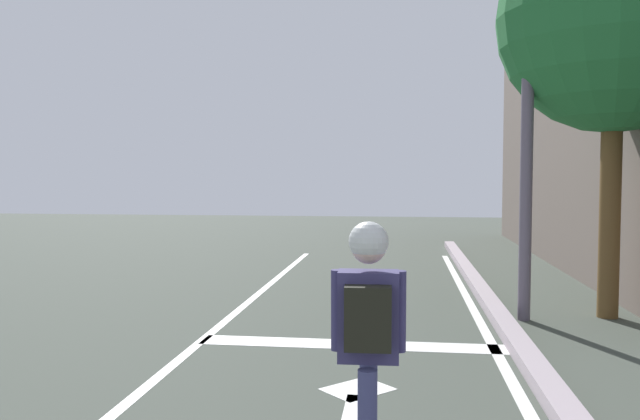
% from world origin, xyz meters
% --- Properties ---
extents(lane_line_center, '(0.12, 20.00, 0.01)m').
position_xyz_m(lane_line_center, '(-0.34, 6.00, 0.00)').
color(lane_line_center, white).
rests_on(lane_line_center, ground).
extents(lane_line_curbside, '(0.12, 20.00, 0.01)m').
position_xyz_m(lane_line_curbside, '(2.95, 6.00, 0.00)').
color(lane_line_curbside, white).
rests_on(lane_line_curbside, ground).
extents(stop_bar, '(3.44, 0.40, 0.01)m').
position_xyz_m(stop_bar, '(1.38, 7.92, 0.00)').
color(stop_bar, white).
rests_on(stop_bar, ground).
extents(lane_arrow_head, '(0.71, 0.71, 0.01)m').
position_xyz_m(lane_arrow_head, '(1.55, 6.44, 0.00)').
color(lane_arrow_head, white).
rests_on(lane_arrow_head, ground).
extents(curb_strip, '(0.24, 24.00, 0.14)m').
position_xyz_m(curb_strip, '(3.20, 6.00, 0.07)').
color(curb_strip, '#A4959C').
rests_on(curb_strip, ground).
extents(skater, '(0.44, 0.59, 1.56)m').
position_xyz_m(skater, '(1.74, 4.51, 1.05)').
color(skater, '#3C3F6C').
rests_on(skater, skateboard).
extents(traffic_signal_mast, '(5.36, 0.34, 5.53)m').
position_xyz_m(traffic_signal_mast, '(2.12, 9.42, 3.95)').
color(traffic_signal_mast, '#5E5564').
rests_on(traffic_signal_mast, ground).
extents(roadside_tree, '(3.03, 3.03, 5.48)m').
position_xyz_m(roadside_tree, '(4.67, 9.72, 3.95)').
color(roadside_tree, brown).
rests_on(roadside_tree, ground).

